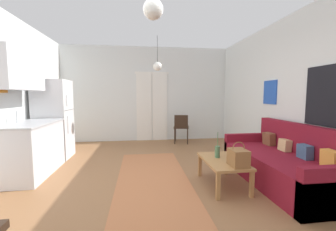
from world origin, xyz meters
The scene contains 13 objects.
ground_plane centered at (0.00, 0.00, -0.05)m, with size 5.49×7.34×0.10m, color #8E603D.
wall_back centered at (0.00, 3.42, 1.39)m, with size 5.09×0.13×2.80m.
wall_right centered at (2.49, 0.00, 1.40)m, with size 0.12×6.94×2.80m.
area_rug centered at (-0.02, 0.27, 0.01)m, with size 1.14×3.01×0.01m, color #B26B42.
couch centered at (2.02, -0.10, 0.29)m, with size 0.93×2.09×0.91m.
coffee_table centered at (1.02, -0.08, 0.35)m, with size 0.55×0.93×0.40m.
bamboo_vase centered at (0.98, 0.04, 0.49)m, with size 0.08×0.08×0.40m.
handbag centered at (1.12, -0.38, 0.52)m, with size 0.22×0.27×0.34m.
refrigerator centered at (-2.07, 1.79, 0.85)m, with size 0.68×0.66×1.70m.
kitchen_counter centered at (-2.08, 0.77, 0.80)m, with size 0.63×1.32×2.11m.
accent_chair centered at (0.95, 2.81, 0.48)m, with size 0.50×0.49×0.82m.
pendant_lamp_near centered at (-0.06, -0.75, 2.27)m, with size 0.21×0.21×0.64m.
pendant_lamp_far centered at (0.22, 2.16, 2.07)m, with size 0.21×0.21×0.84m.
Camera 1 is at (-0.22, -3.08, 1.37)m, focal length 22.77 mm.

